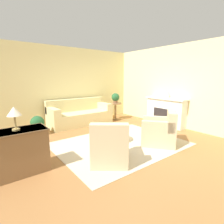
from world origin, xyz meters
TOP-DOWN VIEW (x-y plane):
  - ground_plane at (0.00, 0.00)m, footprint 16.00×16.00m
  - wall_back at (0.00, 2.99)m, footprint 9.87×0.12m
  - wall_right at (2.72, 0.00)m, footprint 0.12×9.32m
  - rug at (0.00, 0.00)m, footprint 3.16×2.43m
  - couch at (0.10, 2.44)m, footprint 2.27×0.91m
  - armchair_left at (-0.81, -0.63)m, footprint 1.06×1.08m
  - armchair_right at (0.81, -0.63)m, footprint 1.06×1.08m
  - ottoman_table at (-0.07, 0.25)m, footprint 0.71×0.71m
  - side_table at (1.61, 2.22)m, footprint 0.50×0.50m
  - fireplace at (2.48, 0.42)m, footprint 0.44×1.53m
  - dresser at (-2.34, 0.03)m, footprint 0.99×0.53m
  - vase_mantel_near at (2.46, 0.42)m, footprint 0.17×0.17m
  - potted_plant_on_side_table at (1.61, 2.22)m, footprint 0.32×0.32m
  - potted_plant_floor at (-1.49, 2.09)m, footprint 0.40×0.40m
  - table_lamp at (-2.34, 0.03)m, footprint 0.24×0.24m

SIDE VIEW (x-z plane):
  - ground_plane at x=0.00m, z-range 0.00..0.00m
  - rug at x=0.00m, z-range 0.00..0.01m
  - ottoman_table at x=-0.07m, z-range 0.07..0.46m
  - potted_plant_floor at x=-1.49m, z-range 0.03..0.62m
  - couch at x=0.10m, z-range -0.12..0.80m
  - armchair_left at x=-0.81m, z-range -0.09..0.78m
  - armchair_right at x=0.81m, z-range -0.09..0.78m
  - dresser at x=-2.34m, z-range 0.02..0.82m
  - side_table at x=1.61m, z-range 0.12..0.80m
  - fireplace at x=2.48m, z-range 0.03..1.04m
  - potted_plant_on_side_table at x=1.61m, z-range 0.71..1.11m
  - vase_mantel_near at x=2.46m, z-range 0.99..1.22m
  - table_lamp at x=-2.34m, z-range 0.92..1.33m
  - wall_back at x=0.00m, z-range 0.00..2.80m
  - wall_right at x=2.72m, z-range 0.00..2.80m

